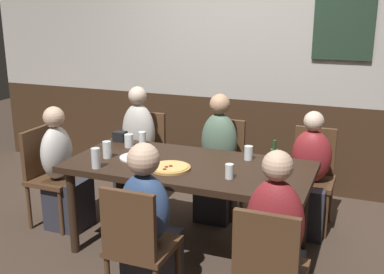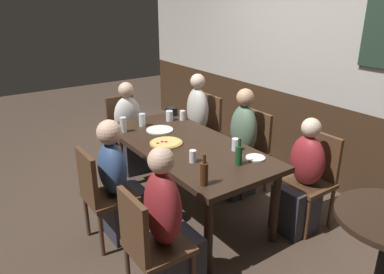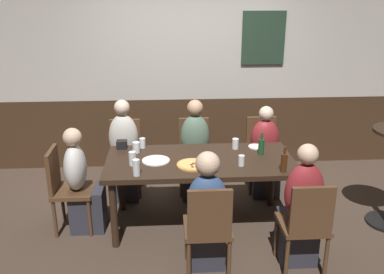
# 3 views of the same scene
# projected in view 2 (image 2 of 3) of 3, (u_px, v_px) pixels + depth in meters

# --- Properties ---
(ground_plane) EXTENTS (12.00, 12.00, 0.00)m
(ground_plane) POSITION_uv_depth(u_px,v_px,m) (186.00, 210.00, 3.75)
(ground_plane) COLOR #423328
(wall_back) EXTENTS (6.40, 0.13, 2.60)m
(wall_back) POSITION_uv_depth(u_px,v_px,m) (306.00, 66.00, 4.16)
(wall_back) COLOR #3D2819
(wall_back) RESTS_ON ground_plane
(dining_table) EXTENTS (1.89, 0.89, 0.74)m
(dining_table) POSITION_uv_depth(u_px,v_px,m) (185.00, 151.00, 3.51)
(dining_table) COLOR black
(dining_table) RESTS_ON ground_plane
(chair_right_far) EXTENTS (0.40, 0.40, 0.88)m
(chair_right_far) POSITION_uv_depth(u_px,v_px,m) (313.00, 175.00, 3.40)
(chair_right_far) COLOR #513521
(chair_right_far) RESTS_ON ground_plane
(chair_mid_near) EXTENTS (0.40, 0.40, 0.88)m
(chair_mid_near) POSITION_uv_depth(u_px,v_px,m) (101.00, 192.00, 3.11)
(chair_mid_near) COLOR #513521
(chair_mid_near) RESTS_ON ground_plane
(chair_mid_far) EXTENTS (0.40, 0.40, 0.88)m
(chair_mid_far) POSITION_uv_depth(u_px,v_px,m) (250.00, 147.00, 4.03)
(chair_mid_far) COLOR #513521
(chair_mid_far) RESTS_ON ground_plane
(chair_head_west) EXTENTS (0.40, 0.40, 0.88)m
(chair_head_west) POSITION_uv_depth(u_px,v_px,m) (125.00, 128.00, 4.61)
(chair_head_west) COLOR #513521
(chair_head_west) RESTS_ON ground_plane
(chair_right_near) EXTENTS (0.40, 0.40, 0.88)m
(chair_right_near) POSITION_uv_depth(u_px,v_px,m) (149.00, 242.00, 2.48)
(chair_right_near) COLOR #513521
(chair_right_near) RESTS_ON ground_plane
(chair_left_far) EXTENTS (0.40, 0.40, 0.88)m
(chair_left_far) POSITION_uv_depth(u_px,v_px,m) (205.00, 126.00, 4.67)
(chair_left_far) COLOR #513521
(chair_left_far) RESTS_ON ground_plane
(person_right_far) EXTENTS (0.34, 0.37, 1.07)m
(person_right_far) POSITION_uv_depth(u_px,v_px,m) (301.00, 185.00, 3.33)
(person_right_far) COLOR #2D2D38
(person_right_far) RESTS_ON ground_plane
(person_mid_near) EXTENTS (0.34, 0.37, 1.11)m
(person_mid_near) POSITION_uv_depth(u_px,v_px,m) (119.00, 189.00, 3.21)
(person_mid_near) COLOR #2D2D38
(person_mid_near) RESTS_ON ground_plane
(person_mid_far) EXTENTS (0.34, 0.37, 1.16)m
(person_mid_far) POSITION_uv_depth(u_px,v_px,m) (239.00, 151.00, 3.95)
(person_mid_far) COLOR #2D2D38
(person_mid_far) RESTS_ON ground_plane
(person_head_west) EXTENTS (0.37, 0.34, 1.10)m
(person_head_west) POSITION_uv_depth(u_px,v_px,m) (131.00, 134.00, 4.50)
(person_head_west) COLOR #2D2D38
(person_head_west) RESTS_ON ground_plane
(person_right_near) EXTENTS (0.34, 0.37, 1.16)m
(person_right_near) POSITION_uv_depth(u_px,v_px,m) (169.00, 235.00, 2.57)
(person_right_near) COLOR #2D2D38
(person_right_near) RESTS_ON ground_plane
(person_left_far) EXTENTS (0.34, 0.37, 1.18)m
(person_left_far) POSITION_uv_depth(u_px,v_px,m) (194.00, 129.00, 4.58)
(person_left_far) COLOR #2D2D38
(person_left_far) RESTS_ON ground_plane
(pizza) EXTENTS (0.31, 0.31, 0.03)m
(pizza) POSITION_uv_depth(u_px,v_px,m) (166.00, 143.00, 3.46)
(pizza) COLOR tan
(pizza) RESTS_ON dining_table
(pint_glass_pale) EXTENTS (0.08, 0.08, 0.11)m
(pint_glass_pale) POSITION_uv_depth(u_px,v_px,m) (169.00, 117.00, 4.09)
(pint_glass_pale) COLOR silver
(pint_glass_pale) RESTS_ON dining_table
(pint_glass_stout) EXTENTS (0.06, 0.06, 0.11)m
(pint_glass_stout) POSITION_uv_depth(u_px,v_px,m) (193.00, 157.00, 3.08)
(pint_glass_stout) COLOR silver
(pint_glass_stout) RESTS_ON dining_table
(pint_glass_amber) EXTENTS (0.07, 0.07, 0.14)m
(pint_glass_amber) POSITION_uv_depth(u_px,v_px,m) (142.00, 121.00, 3.92)
(pint_glass_amber) COLOR silver
(pint_glass_amber) RESTS_ON dining_table
(beer_glass_tall) EXTENTS (0.06, 0.06, 0.11)m
(beer_glass_tall) POSITION_uv_depth(u_px,v_px,m) (183.00, 116.00, 4.12)
(beer_glass_tall) COLOR silver
(beer_glass_tall) RESTS_ON dining_table
(beer_glass_half) EXTENTS (0.07, 0.07, 0.11)m
(beer_glass_half) POSITION_uv_depth(u_px,v_px,m) (235.00, 145.00, 3.31)
(beer_glass_half) COLOR silver
(beer_glass_half) RESTS_ON dining_table
(tumbler_short) EXTENTS (0.07, 0.07, 0.16)m
(tumbler_short) POSITION_uv_depth(u_px,v_px,m) (123.00, 126.00, 3.75)
(tumbler_short) COLOR silver
(tumbler_short) RESTS_ON dining_table
(beer_bottle_green) EXTENTS (0.06, 0.06, 0.23)m
(beer_bottle_green) POSITION_uv_depth(u_px,v_px,m) (239.00, 155.00, 3.02)
(beer_bottle_green) COLOR #194723
(beer_bottle_green) RESTS_ON dining_table
(beer_bottle_brown) EXTENTS (0.06, 0.06, 0.25)m
(beer_bottle_brown) POSITION_uv_depth(u_px,v_px,m) (204.00, 173.00, 2.69)
(beer_bottle_brown) COLOR #42230F
(beer_bottle_brown) RESTS_ON dining_table
(plate_white_large) EXTENTS (0.28, 0.28, 0.01)m
(plate_white_large) POSITION_uv_depth(u_px,v_px,m) (160.00, 130.00, 3.81)
(plate_white_large) COLOR white
(plate_white_large) RESTS_ON dining_table
(plate_white_small) EXTENTS (0.17, 0.17, 0.01)m
(plate_white_small) POSITION_uv_depth(u_px,v_px,m) (255.00, 158.00, 3.16)
(plate_white_small) COLOR white
(plate_white_small) RESTS_ON dining_table
(condiment_caddy) EXTENTS (0.11, 0.09, 0.09)m
(condiment_caddy) POSITION_uv_depth(u_px,v_px,m) (171.00, 111.00, 4.28)
(condiment_caddy) COLOR black
(condiment_caddy) RESTS_ON dining_table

